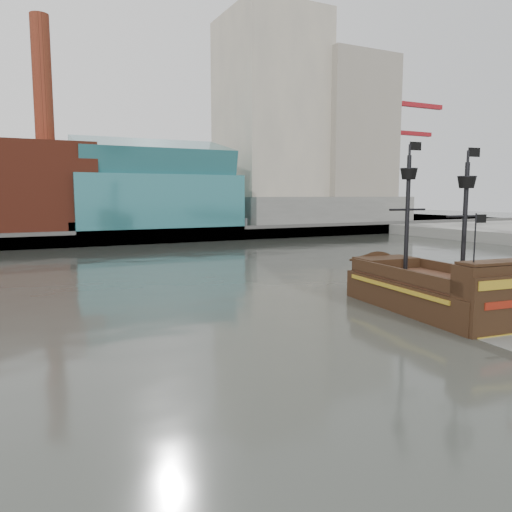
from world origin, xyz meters
TOP-DOWN VIEW (x-y plane):
  - ground at (0.00, 0.00)m, footprint 400.00×400.00m
  - promenade_far at (0.00, 92.00)m, footprint 220.00×60.00m
  - seawall at (0.00, 62.50)m, footprint 220.00×1.00m
  - skyline at (5.21, 84.56)m, footprint 149.00×45.00m
  - crane_a at (78.63, 82.00)m, footprint 22.50×4.00m
  - crane_b at (88.23, 92.00)m, footprint 19.10×4.00m
  - pirate_ship at (12.44, 3.75)m, footprint 6.98×18.08m

SIDE VIEW (x-z plane):
  - ground at x=0.00m, z-range 0.00..0.00m
  - promenade_far at x=0.00m, z-range 0.00..2.00m
  - pirate_ship at x=12.44m, z-range -5.41..7.80m
  - seawall at x=0.00m, z-range 0.00..2.60m
  - crane_b at x=88.23m, z-range 2.45..28.70m
  - crane_a at x=78.63m, z-range 2.99..35.24m
  - skyline at x=5.21m, z-range -6.45..55.55m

